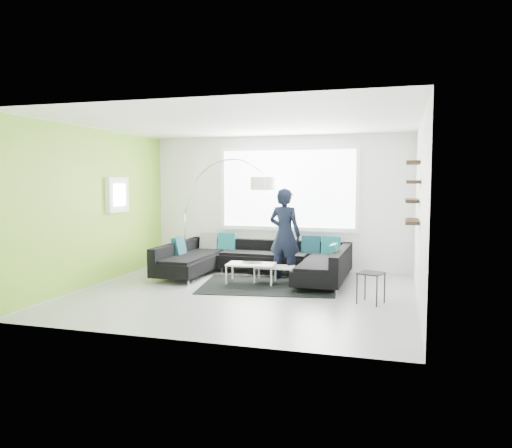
# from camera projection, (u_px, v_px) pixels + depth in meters

# --- Properties ---
(ground) EXTENTS (5.50, 5.50, 0.00)m
(ground) POSITION_uv_depth(u_px,v_px,m) (243.00, 294.00, 8.25)
(ground) COLOR gray
(ground) RESTS_ON ground
(room_shell) EXTENTS (5.54, 5.04, 2.82)m
(room_shell) POSITION_uv_depth(u_px,v_px,m) (249.00, 184.00, 8.28)
(room_shell) COLOR white
(room_shell) RESTS_ON ground
(sectional_sofa) EXTENTS (3.47, 2.17, 0.74)m
(sectional_sofa) POSITION_uv_depth(u_px,v_px,m) (255.00, 262.00, 9.51)
(sectional_sofa) COLOR black
(sectional_sofa) RESTS_ON ground
(rug) EXTENTS (2.57, 2.04, 0.01)m
(rug) POSITION_uv_depth(u_px,v_px,m) (268.00, 285.00, 8.88)
(rug) COLOR black
(rug) RESTS_ON ground
(coffee_table) EXTENTS (1.16, 0.73, 0.37)m
(coffee_table) POSITION_uv_depth(u_px,v_px,m) (263.00, 273.00, 9.12)
(coffee_table) COLOR white
(coffee_table) RESTS_ON ground
(arc_lamp) EXTENTS (2.35, 1.49, 2.32)m
(arc_lamp) POSITION_uv_depth(u_px,v_px,m) (184.00, 214.00, 10.71)
(arc_lamp) COLOR silver
(arc_lamp) RESTS_ON ground
(side_table) EXTENTS (0.44, 0.44, 0.48)m
(side_table) POSITION_uv_depth(u_px,v_px,m) (371.00, 288.00, 7.57)
(side_table) COLOR black
(side_table) RESTS_ON ground
(person) EXTENTS (0.82, 0.71, 1.73)m
(person) POSITION_uv_depth(u_px,v_px,m) (285.00, 234.00, 9.36)
(person) COLOR black
(person) RESTS_ON ground
(laptop) EXTENTS (0.47, 0.41, 0.03)m
(laptop) POSITION_uv_depth(u_px,v_px,m) (252.00, 263.00, 9.06)
(laptop) COLOR black
(laptop) RESTS_ON coffee_table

